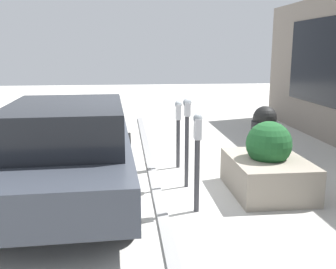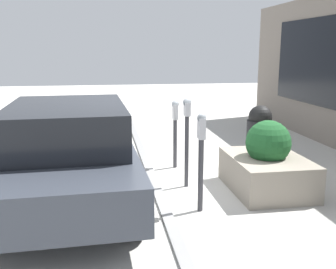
{
  "view_description": "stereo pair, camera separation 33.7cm",
  "coord_description": "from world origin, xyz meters",
  "px_view_note": "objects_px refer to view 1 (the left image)",
  "views": [
    {
      "loc": [
        -6.31,
        0.56,
        2.28
      ],
      "look_at": [
        0.0,
        -0.13,
        0.9
      ],
      "focal_mm": 42.0,
      "sensor_mm": 36.0,
      "label": 1
    },
    {
      "loc": [
        -6.27,
        0.9,
        2.28
      ],
      "look_at": [
        0.0,
        -0.13,
        0.9
      ],
      "focal_mm": 42.0,
      "sensor_mm": 36.0,
      "label": 2
    }
  ],
  "objects_px": {
    "parking_meter_nearest": "(197,151)",
    "parking_meter_middle": "(178,124)",
    "parked_car_front": "(69,149)",
    "parking_meter_second": "(187,129)",
    "trash_bin": "(264,136)",
    "planter_box": "(268,167)"
  },
  "relations": [
    {
      "from": "parking_meter_nearest",
      "to": "parking_meter_middle",
      "type": "xyz_separation_m",
      "value": [
        2.17,
        -0.03,
        -0.03
      ]
    },
    {
      "from": "parking_meter_middle",
      "to": "parked_car_front",
      "type": "relative_size",
      "value": 0.28
    },
    {
      "from": "parking_meter_second",
      "to": "trash_bin",
      "type": "bearing_deg",
      "value": -58.65
    },
    {
      "from": "parking_meter_middle",
      "to": "parked_car_front",
      "type": "bearing_deg",
      "value": 126.74
    },
    {
      "from": "parking_meter_middle",
      "to": "trash_bin",
      "type": "relative_size",
      "value": 1.1
    },
    {
      "from": "parking_meter_nearest",
      "to": "trash_bin",
      "type": "bearing_deg",
      "value": -39.6
    },
    {
      "from": "parking_meter_nearest",
      "to": "trash_bin",
      "type": "distance_m",
      "value": 2.72
    },
    {
      "from": "parking_meter_nearest",
      "to": "parking_meter_second",
      "type": "distance_m",
      "value": 1.05
    },
    {
      "from": "parking_meter_second",
      "to": "trash_bin",
      "type": "xyz_separation_m",
      "value": [
        1.04,
        -1.71,
        -0.4
      ]
    },
    {
      "from": "parked_car_front",
      "to": "trash_bin",
      "type": "height_order",
      "value": "parked_car_front"
    },
    {
      "from": "parking_meter_second",
      "to": "parking_meter_middle",
      "type": "height_order",
      "value": "parking_meter_second"
    },
    {
      "from": "parking_meter_nearest",
      "to": "parked_car_front",
      "type": "xyz_separation_m",
      "value": [
        0.75,
        1.86,
        -0.1
      ]
    },
    {
      "from": "parking_meter_middle",
      "to": "planter_box",
      "type": "distance_m",
      "value": 2.02
    },
    {
      "from": "parking_meter_second",
      "to": "parking_meter_middle",
      "type": "distance_m",
      "value": 1.13
    },
    {
      "from": "planter_box",
      "to": "trash_bin",
      "type": "relative_size",
      "value": 1.3
    },
    {
      "from": "parking_meter_middle",
      "to": "parking_meter_nearest",
      "type": "bearing_deg",
      "value": 179.3
    },
    {
      "from": "parking_meter_nearest",
      "to": "parked_car_front",
      "type": "distance_m",
      "value": 2.01
    },
    {
      "from": "parking_meter_second",
      "to": "parked_car_front",
      "type": "distance_m",
      "value": 1.92
    },
    {
      "from": "planter_box",
      "to": "trash_bin",
      "type": "distance_m",
      "value": 1.51
    },
    {
      "from": "parking_meter_middle",
      "to": "trash_bin",
      "type": "bearing_deg",
      "value": -92.71
    },
    {
      "from": "planter_box",
      "to": "parked_car_front",
      "type": "distance_m",
      "value": 3.17
    },
    {
      "from": "parked_car_front",
      "to": "trash_bin",
      "type": "bearing_deg",
      "value": -71.71
    }
  ]
}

